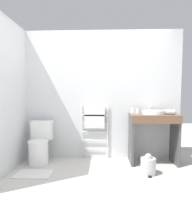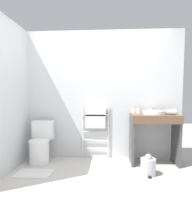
{
  "view_description": "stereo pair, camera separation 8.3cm",
  "coord_description": "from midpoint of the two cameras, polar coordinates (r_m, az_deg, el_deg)",
  "views": [
    {
      "loc": [
        0.08,
        -2.52,
        1.23
      ],
      "look_at": [
        -0.05,
        0.63,
        0.95
      ],
      "focal_mm": 32.0,
      "sensor_mm": 36.0,
      "label": 1
    },
    {
      "loc": [
        0.16,
        -2.52,
        1.23
      ],
      "look_at": [
        -0.05,
        0.63,
        0.95
      ],
      "focal_mm": 32.0,
      "sensor_mm": 36.0,
      "label": 2
    }
  ],
  "objects": [
    {
      "name": "hair_dryer",
      "position": [
        3.65,
        19.83,
        0.0
      ],
      "size": [
        0.2,
        0.19,
        0.08
      ],
      "color": "white",
      "rests_on": "vanity_counter"
    },
    {
      "name": "bath_mat",
      "position": [
        3.36,
        -18.05,
        -16.49
      ],
      "size": [
        0.56,
        0.36,
        0.01
      ],
      "primitive_type": "cube",
      "color": "silver",
      "rests_on": "ground_plane"
    },
    {
      "name": "ground_plane",
      "position": [
        2.8,
        -0.42,
        -20.85
      ],
      "size": [
        12.0,
        12.0,
        0.0
      ],
      "primitive_type": "plane",
      "color": "beige"
    },
    {
      "name": "vanity_counter",
      "position": [
        3.66,
        15.41,
        -5.32
      ],
      "size": [
        0.81,
        0.53,
        0.88
      ],
      "color": "brown",
      "rests_on": "ground_plane"
    },
    {
      "name": "towel_radiator",
      "position": [
        3.77,
        -1.07,
        -2.45
      ],
      "size": [
        0.52,
        0.06,
        1.04
      ],
      "color": "white",
      "rests_on": "ground_plane"
    },
    {
      "name": "wall_side",
      "position": [
        3.52,
        -24.33,
        4.28
      ],
      "size": [
        0.12,
        1.89,
        2.41
      ],
      "primitive_type": "cube",
      "color": "silver",
      "rests_on": "ground_plane"
    },
    {
      "name": "trash_bin",
      "position": [
        3.26,
        13.96,
        -14.6
      ],
      "size": [
        0.23,
        0.26,
        0.33
      ],
      "color": "#B7B7BC",
      "rests_on": "ground_plane"
    },
    {
      "name": "cup_near_edge",
      "position": [
        3.71,
        11.22,
        0.36
      ],
      "size": [
        0.08,
        0.08,
        0.09
      ],
      "color": "white",
      "rests_on": "vanity_counter"
    },
    {
      "name": "sink_basin",
      "position": [
        3.64,
        15.49,
        -0.02
      ],
      "size": [
        0.39,
        0.39,
        0.07
      ],
      "color": "white",
      "rests_on": "vanity_counter"
    },
    {
      "name": "toilet",
      "position": [
        3.75,
        -16.44,
        -9.13
      ],
      "size": [
        0.38,
        0.49,
        0.75
      ],
      "color": "white",
      "rests_on": "ground_plane"
    },
    {
      "name": "cup_near_wall",
      "position": [
        3.75,
        9.98,
        0.43
      ],
      "size": [
        0.08,
        0.08,
        0.09
      ],
      "color": "white",
      "rests_on": "vanity_counter"
    },
    {
      "name": "wall_back",
      "position": [
        3.84,
        0.48,
        4.75
      ],
      "size": [
        3.03,
        0.12,
        2.41
      ],
      "primitive_type": "cube",
      "color": "silver",
      "rests_on": "ground_plane"
    },
    {
      "name": "faucet",
      "position": [
        3.84,
        14.8,
        1.03
      ],
      "size": [
        0.02,
        0.1,
        0.13
      ],
      "color": "silver",
      "rests_on": "vanity_counter"
    }
  ]
}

